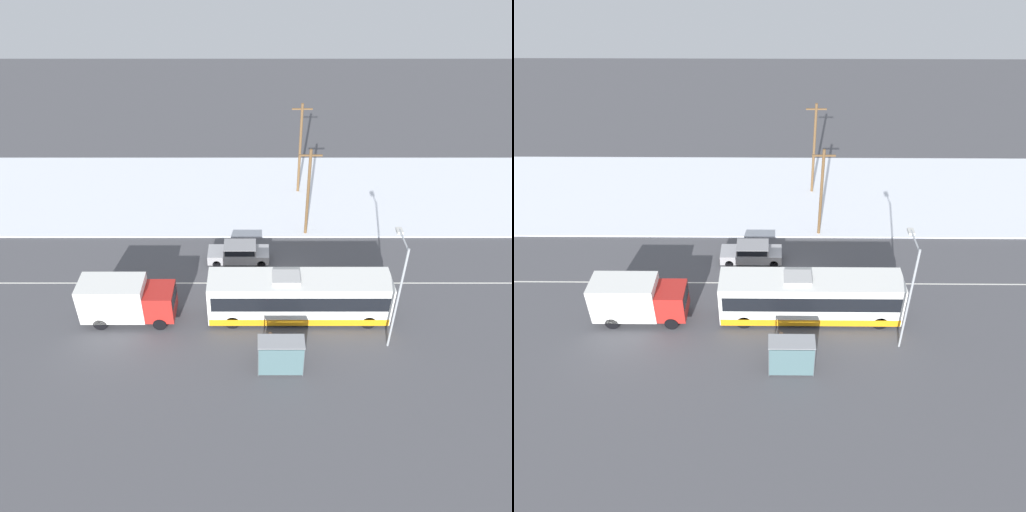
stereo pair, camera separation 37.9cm
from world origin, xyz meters
The scene contains 11 objects.
ground_plane centered at (0.00, 0.00, 0.00)m, with size 120.00×120.00×0.00m, color #4C4C51.
snow_lot centered at (0.00, 13.50, 0.06)m, with size 80.00×15.11×0.12m.
lane_marking_center centered at (0.00, 0.00, 0.00)m, with size 60.00×0.12×0.00m.
city_bus centered at (0.93, -3.48, 1.69)m, with size 11.98×2.57×3.47m.
box_truck centered at (-10.54, -3.74, 1.71)m, with size 6.16×2.30×3.13m.
sedan_car centered at (-3.22, 2.74, 0.85)m, with size 4.73×1.80×1.56m.
pedestrian_at_stop centered at (-1.03, -6.80, 1.06)m, with size 0.62×0.28×1.72m.
bus_shelter centered at (-0.43, -8.45, 1.67)m, with size 2.75×1.20×2.40m.
streetlamp centered at (6.52, -5.78, 4.78)m, with size 0.36×2.50×7.62m.
utility_pole_roadside centered at (2.26, 6.54, 4.03)m, with size 1.80×0.24×7.70m.
utility_pole_snowlot centered at (2.11, 13.76, 4.52)m, with size 1.80×0.24×8.66m.
Camera 1 is at (-1.91, -28.48, 23.64)m, focal length 35.00 mm.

